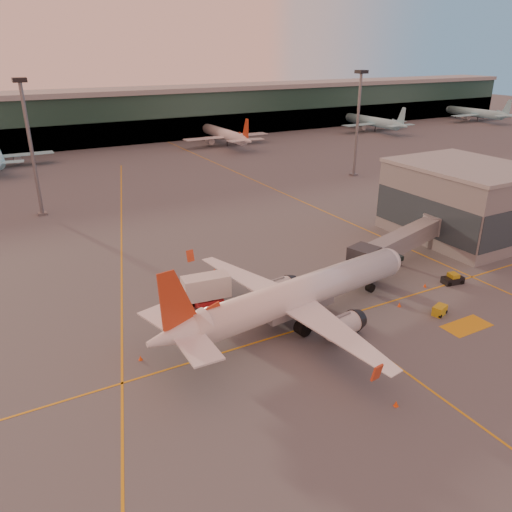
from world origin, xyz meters
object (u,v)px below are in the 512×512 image
main_airplane (295,296)px  catering_truck (207,290)px  gpu_cart (440,310)px  pushback_tug (453,279)px

main_airplane → catering_truck: size_ratio=6.08×
main_airplane → gpu_cart: 18.47m
catering_truck → gpu_cart: (24.45, -15.35, -1.99)m
main_airplane → pushback_tug: bearing=-10.8°
gpu_cart → pushback_tug: (8.55, 5.39, 0.03)m
pushback_tug → main_airplane: bearing=-172.8°
main_airplane → catering_truck: bearing=124.8°
main_airplane → pushback_tug: size_ratio=11.79×
catering_truck → pushback_tug: size_ratio=1.94×
gpu_cart → pushback_tug: pushback_tug is taller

